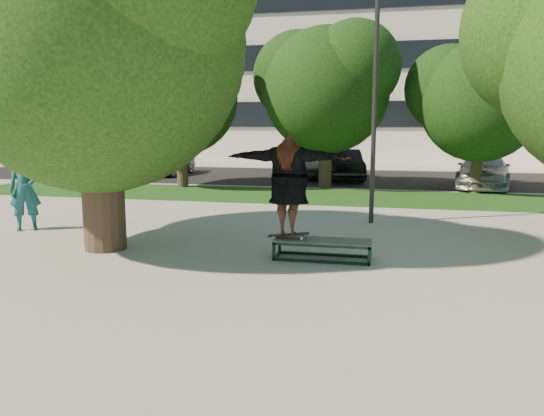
% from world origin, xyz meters
% --- Properties ---
extents(ground, '(120.00, 120.00, 0.00)m').
position_xyz_m(ground, '(0.00, 0.00, 0.00)').
color(ground, '#AFAAA1').
rests_on(ground, ground).
extents(grass_strip, '(30.00, 4.00, 0.02)m').
position_xyz_m(grass_strip, '(1.00, 9.50, 0.01)').
color(grass_strip, '#144213').
rests_on(grass_strip, ground).
extents(asphalt_strip, '(40.00, 8.00, 0.01)m').
position_xyz_m(asphalt_strip, '(0.00, 16.00, 0.01)').
color(asphalt_strip, black).
rests_on(asphalt_strip, ground).
extents(tree_left, '(6.96, 5.95, 7.12)m').
position_xyz_m(tree_left, '(-4.29, 1.09, 4.42)').
color(tree_left, '#38281E').
rests_on(tree_left, ground).
extents(bg_tree_left, '(5.28, 4.51, 5.77)m').
position_xyz_m(bg_tree_left, '(-6.57, 11.07, 3.73)').
color(bg_tree_left, '#38281E').
rests_on(bg_tree_left, ground).
extents(bg_tree_mid, '(5.76, 4.92, 6.24)m').
position_xyz_m(bg_tree_mid, '(-1.08, 12.08, 4.02)').
color(bg_tree_mid, '#38281E').
rests_on(bg_tree_mid, ground).
extents(bg_tree_right, '(5.04, 4.31, 5.43)m').
position_xyz_m(bg_tree_right, '(4.43, 11.57, 3.49)').
color(bg_tree_right, '#38281E').
rests_on(bg_tree_right, ground).
extents(lamppost, '(0.25, 0.15, 6.11)m').
position_xyz_m(lamppost, '(1.00, 5.00, 3.15)').
color(lamppost, '#2D2D30').
rests_on(lamppost, ground).
extents(office_building, '(30.00, 14.12, 16.00)m').
position_xyz_m(office_building, '(-2.00, 31.98, 8.00)').
color(office_building, silver).
rests_on(office_building, ground).
extents(grind_box, '(1.80, 0.60, 0.38)m').
position_xyz_m(grind_box, '(0.22, 1.10, 0.19)').
color(grind_box, black).
rests_on(grind_box, ground).
extents(skater_rig, '(2.35, 0.74, 1.97)m').
position_xyz_m(skater_rig, '(-0.43, 1.10, 1.40)').
color(skater_rig, white).
rests_on(skater_rig, grind_box).
extents(bystander, '(0.84, 0.76, 1.94)m').
position_xyz_m(bystander, '(-7.00, 2.33, 0.97)').
color(bystander, '#18535D').
rests_on(bystander, ground).
extents(car_silver_a, '(1.60, 3.91, 1.33)m').
position_xyz_m(car_silver_a, '(-9.00, 15.53, 0.66)').
color(car_silver_a, '#B3B3B8').
rests_on(car_silver_a, asphalt_strip).
extents(car_dark, '(2.19, 4.24, 1.33)m').
position_xyz_m(car_dark, '(-0.50, 15.01, 0.67)').
color(car_dark, black).
rests_on(car_dark, asphalt_strip).
extents(car_grey, '(2.61, 4.93, 1.32)m').
position_xyz_m(car_grey, '(-1.92, 16.02, 0.66)').
color(car_grey, slate).
rests_on(car_grey, asphalt_strip).
extents(car_silver_b, '(2.70, 4.92, 1.35)m').
position_xyz_m(car_silver_b, '(5.08, 13.50, 0.68)').
color(car_silver_b, '#A9A9AE').
rests_on(car_silver_b, asphalt_strip).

